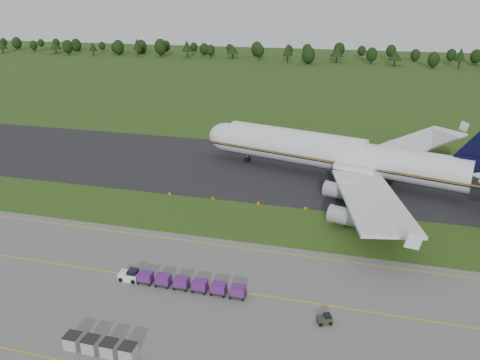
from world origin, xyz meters
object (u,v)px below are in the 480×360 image
(baggage_train, at_px, (179,282))
(aircraft, at_px, (341,154))
(utility_cart, at_px, (324,320))
(uld_row, at_px, (100,346))
(edge_markers, at_px, (235,201))

(baggage_train, bearing_deg, aircraft, 68.43)
(utility_cart, relative_size, uld_row, 0.24)
(uld_row, bearing_deg, edge_markers, 84.77)
(aircraft, relative_size, baggage_train, 3.83)
(baggage_train, height_order, utility_cart, baggage_train)
(utility_cart, xyz_separation_m, uld_row, (-24.90, -11.91, 0.40))
(baggage_train, height_order, uld_row, uld_row)
(baggage_train, relative_size, edge_markers, 0.66)
(utility_cart, bearing_deg, uld_row, -154.44)
(utility_cart, xyz_separation_m, edge_markers, (-20.77, 33.30, -0.28))
(baggage_train, xyz_separation_m, edge_markers, (0.02, 30.66, -0.69))
(baggage_train, bearing_deg, utility_cart, -7.24)
(uld_row, bearing_deg, baggage_train, 74.21)
(uld_row, distance_m, edge_markers, 45.41)
(baggage_train, distance_m, edge_markers, 30.67)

